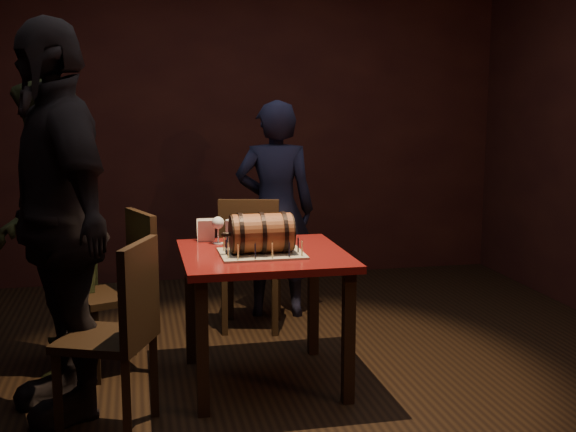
{
  "coord_description": "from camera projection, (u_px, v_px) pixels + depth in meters",
  "views": [
    {
      "loc": [
        -0.74,
        -3.77,
        1.6
      ],
      "look_at": [
        0.08,
        0.05,
        0.95
      ],
      "focal_mm": 45.0,
      "sensor_mm": 36.0,
      "label": 1
    }
  ],
  "objects": [
    {
      "name": "person_left_rear",
      "position": [
        49.0,
        228.0,
        4.13
      ],
      "size": [
        0.65,
        0.83,
        1.71
      ],
      "primitive_type": "imported",
      "rotation": [
        0.0,
        0.0,
        -1.57
      ],
      "color": "#323A1D",
      "rests_on": "ground"
    },
    {
      "name": "chair_left_rear",
      "position": [
        126.0,
        281.0,
        4.24
      ],
      "size": [
        0.52,
        0.52,
        0.93
      ],
      "color": "black",
      "rests_on": "ground"
    },
    {
      "name": "wine_glass_mid",
      "position": [
        240.0,
        221.0,
        4.3
      ],
      "size": [
        0.07,
        0.07,
        0.16
      ],
      "color": "silver",
      "rests_on": "pub_table"
    },
    {
      "name": "wine_glass_left",
      "position": [
        218.0,
        224.0,
        4.18
      ],
      "size": [
        0.07,
        0.07,
        0.16
      ],
      "color": "silver",
      "rests_on": "pub_table"
    },
    {
      "name": "barrel_cake",
      "position": [
        261.0,
        233.0,
        3.89
      ],
      "size": [
        0.39,
        0.23,
        0.23
      ],
      "color": "brown",
      "rests_on": "cake_board"
    },
    {
      "name": "room_shell",
      "position": [
        276.0,
        134.0,
        3.82
      ],
      "size": [
        5.04,
        5.04,
        2.8
      ],
      "color": "black",
      "rests_on": "ground"
    },
    {
      "name": "chair_back",
      "position": [
        250.0,
        257.0,
        4.89
      ],
      "size": [
        0.49,
        0.49,
        0.93
      ],
      "color": "black",
      "rests_on": "ground"
    },
    {
      "name": "chair_left_front",
      "position": [
        121.0,
        326.0,
        3.42
      ],
      "size": [
        0.52,
        0.52,
        0.93
      ],
      "color": "black",
      "rests_on": "ground"
    },
    {
      "name": "cake_board",
      "position": [
        262.0,
        253.0,
        3.91
      ],
      "size": [
        0.45,
        0.35,
        0.01
      ],
      "primitive_type": "cube",
      "color": "gray",
      "rests_on": "pub_table"
    },
    {
      "name": "person_left_front",
      "position": [
        58.0,
        221.0,
        3.57
      ],
      "size": [
        0.87,
        1.25,
        1.98
      ],
      "primitive_type": "imported",
      "rotation": [
        0.0,
        0.0,
        -1.2
      ],
      "color": "black",
      "rests_on": "ground"
    },
    {
      "name": "menu_card",
      "position": [
        206.0,
        231.0,
        4.25
      ],
      "size": [
        0.1,
        0.05,
        0.13
      ],
      "primitive_type": null,
      "color": "white",
      "rests_on": "pub_table"
    },
    {
      "name": "birthday_candles",
      "position": [
        262.0,
        245.0,
        3.9
      ],
      "size": [
        0.4,
        0.3,
        0.09
      ],
      "color": "#FCE996",
      "rests_on": "cake_board"
    },
    {
      "name": "person_back",
      "position": [
        275.0,
        210.0,
        5.23
      ],
      "size": [
        0.63,
        0.48,
        1.57
      ],
      "primitive_type": "imported",
      "rotation": [
        0.0,
        0.0,
        2.95
      ],
      "color": "black",
      "rests_on": "ground"
    },
    {
      "name": "pub_table",
      "position": [
        264.0,
        271.0,
        4.0
      ],
      "size": [
        0.9,
        0.9,
        0.75
      ],
      "color": "#540E0E",
      "rests_on": "ground"
    },
    {
      "name": "wine_glass_right",
      "position": [
        275.0,
        221.0,
        4.27
      ],
      "size": [
        0.07,
        0.07,
        0.16
      ],
      "color": "silver",
      "rests_on": "pub_table"
    },
    {
      "name": "pint_of_ale",
      "position": [
        232.0,
        233.0,
        4.14
      ],
      "size": [
        0.07,
        0.07,
        0.15
      ],
      "color": "silver",
      "rests_on": "pub_table"
    }
  ]
}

